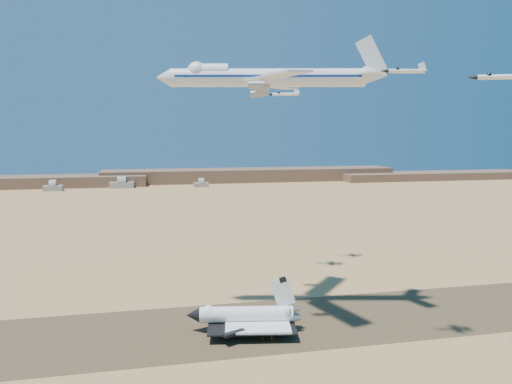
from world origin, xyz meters
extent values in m
plane|color=#B2844F|center=(0.00, 0.00, 0.00)|extent=(1200.00, 1200.00, 0.00)
cube|color=brown|center=(0.00, 0.00, 0.03)|extent=(600.00, 50.00, 0.06)
cube|color=brown|center=(120.00, 540.00, 9.00)|extent=(420.00, 60.00, 18.00)
cube|color=brown|center=(400.00, 510.00, 5.50)|extent=(300.00, 60.00, 11.00)
cube|color=#A09C8E|center=(-140.00, 470.00, 3.25)|extent=(22.00, 14.00, 6.50)
cube|color=#A09C8E|center=(-60.00, 485.00, 3.75)|extent=(30.00, 15.00, 7.50)
cube|color=#A09C8E|center=(40.00, 475.00, 2.75)|extent=(19.00, 12.50, 5.50)
cylinder|color=white|center=(4.00, -4.01, 6.00)|extent=(32.48, 11.00, 5.60)
cone|color=black|center=(-13.93, -0.90, 6.00)|extent=(5.34, 6.01, 5.32)
sphere|color=white|center=(-8.81, -1.79, 6.80)|extent=(5.20, 5.20, 5.20)
cube|color=white|center=(7.94, -4.70, 3.70)|extent=(25.78, 27.41, 0.90)
cube|color=black|center=(5.97, -4.36, 3.25)|extent=(33.67, 28.78, 0.50)
cube|color=white|center=(16.80, -6.24, 13.80)|extent=(9.25, 2.28, 11.52)
cylinder|color=gray|center=(-8.81, -1.79, 1.60)|extent=(0.36, 0.36, 3.20)
cylinder|color=black|center=(-8.81, -1.79, 0.55)|extent=(1.16, 0.63, 1.10)
cylinder|color=gray|center=(9.05, -9.97, 1.60)|extent=(0.36, 0.36, 3.20)
cylinder|color=black|center=(9.05, -9.97, 0.55)|extent=(1.16, 0.63, 1.10)
cylinder|color=gray|center=(10.76, -0.12, 1.60)|extent=(0.36, 0.36, 3.20)
cylinder|color=black|center=(10.76, -0.12, 0.55)|extent=(1.16, 0.63, 1.10)
cylinder|color=white|center=(15.75, 12.06, 89.22)|extent=(70.85, 22.14, 6.69)
cone|color=white|center=(-21.49, 20.44, 89.22)|extent=(6.57, 7.68, 6.69)
sphere|color=white|center=(-9.76, 17.80, 91.63)|extent=(6.90, 6.90, 6.90)
cube|color=white|center=(14.12, -4.72, 87.97)|extent=(17.37, 32.75, 0.73)
cube|color=white|center=(21.47, 27.93, 87.97)|extent=(27.59, 29.93, 0.73)
cube|color=white|center=(50.99, -2.83, 90.27)|extent=(8.92, 12.70, 0.52)
cube|color=white|center=(53.98, 10.43, 90.27)|extent=(12.03, 12.36, 0.52)
cube|color=white|center=(52.49, 3.80, 97.07)|extent=(11.79, 3.33, 14.95)
cylinder|color=gray|center=(11.65, 3.34, 84.83)|extent=(5.70, 3.80, 2.72)
cylinder|color=gray|center=(7.54, -5.39, 84.83)|extent=(5.70, 3.80, 2.72)
cylinder|color=gray|center=(15.78, 21.70, 84.83)|extent=(5.70, 3.80, 2.72)
cylinder|color=gray|center=(15.80, 31.35, 84.83)|extent=(5.70, 3.80, 2.72)
imported|color=orange|center=(10.83, -14.42, 0.90)|extent=(0.54, 0.69, 1.69)
imported|color=orange|center=(13.36, -8.06, 0.94)|extent=(0.83, 0.98, 1.75)
imported|color=orange|center=(7.87, -13.67, 0.84)|extent=(1.01, 0.93, 1.56)
cylinder|color=white|center=(48.42, -29.43, 87.51)|extent=(11.04, 3.19, 1.28)
cone|color=black|center=(41.92, -28.27, 87.51)|extent=(2.55, 1.59, 1.19)
sphere|color=black|center=(45.71, -28.95, 87.97)|extent=(1.28, 1.28, 1.28)
cube|color=white|center=(49.32, -29.59, 87.33)|extent=(4.44, 7.78, 0.23)
cube|color=white|center=(52.92, -30.24, 87.51)|extent=(2.79, 4.86, 0.18)
cube|color=white|center=(53.10, -30.27, 88.80)|extent=(2.77, 0.71, 3.10)
cylinder|color=white|center=(68.44, -45.49, 84.54)|extent=(11.97, 6.10, 1.44)
cone|color=black|center=(61.58, -42.63, 84.54)|extent=(2.99, 2.27, 1.34)
sphere|color=black|center=(65.58, -44.30, 85.05)|extent=(1.44, 1.44, 1.44)
cube|color=white|center=(69.39, -45.89, 84.33)|extent=(6.51, 9.00, 0.26)
cylinder|color=white|center=(37.42, 65.21, 87.59)|extent=(12.41, 5.54, 1.47)
cone|color=black|center=(30.26, 67.70, 87.59)|extent=(3.03, 2.19, 1.37)
sphere|color=black|center=(34.44, 66.25, 88.11)|extent=(1.47, 1.47, 1.47)
cube|color=white|center=(38.41, 64.87, 87.38)|extent=(6.24, 9.16, 0.26)
cube|color=white|center=(42.39, 63.48, 87.59)|extent=(3.91, 5.73, 0.21)
cube|color=white|center=(42.58, 63.41, 89.06)|extent=(3.09, 1.29, 3.56)
cylinder|color=white|center=(53.65, 78.59, 94.60)|extent=(11.55, 2.64, 1.34)
cone|color=black|center=(46.81, 79.38, 94.60)|extent=(2.61, 1.52, 1.24)
sphere|color=black|center=(50.80, 78.92, 95.08)|extent=(1.34, 1.34, 1.34)
cube|color=white|center=(54.60, 78.48, 94.41)|extent=(4.20, 7.98, 0.24)
cube|color=white|center=(58.40, 78.05, 94.60)|extent=(2.64, 4.99, 0.19)
cube|color=white|center=(58.59, 78.02, 95.94)|extent=(2.90, 0.57, 3.24)
camera|label=1|loc=(-28.59, -169.06, 68.82)|focal=35.00mm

